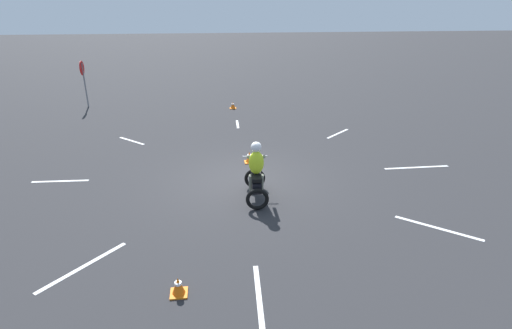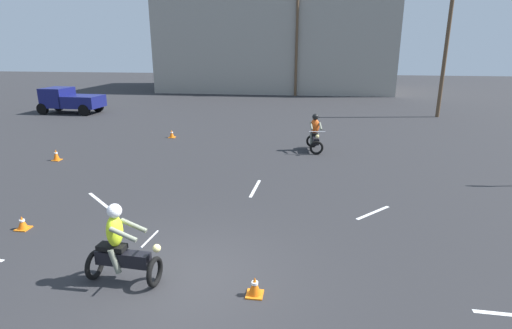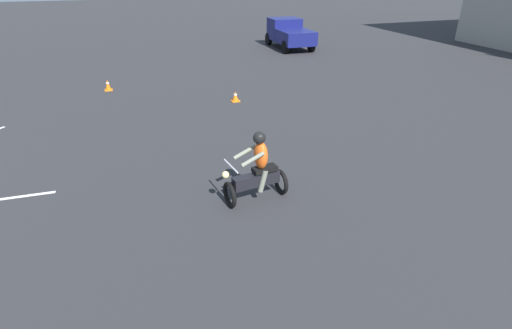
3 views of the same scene
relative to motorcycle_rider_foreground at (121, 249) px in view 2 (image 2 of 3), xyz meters
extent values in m
plane|color=#28282B|center=(1.21, 0.28, -0.73)|extent=(120.00, 120.00, 0.00)
torus|color=black|center=(0.68, -0.04, -0.43)|extent=(0.14, 0.61, 0.60)
torus|color=black|center=(-0.61, 0.04, -0.43)|extent=(0.14, 0.61, 0.60)
cube|color=black|center=(0.03, 0.00, -0.21)|extent=(1.11, 0.31, 0.28)
cube|color=black|center=(-0.18, 0.01, 0.01)|extent=(0.58, 0.30, 0.10)
cylinder|color=silver|center=(0.63, -0.04, 0.27)|extent=(0.08, 0.70, 0.04)
sphere|color=#F2E08C|center=(0.76, -0.05, 0.09)|extent=(0.17, 0.17, 0.16)
ellipsoid|color=#CCEA26|center=(-0.08, 0.01, 0.37)|extent=(0.31, 0.42, 0.64)
cylinder|color=slate|center=(0.20, -0.21, 0.42)|extent=(0.55, 0.12, 0.27)
cylinder|color=slate|center=(0.23, 0.19, 0.42)|extent=(0.55, 0.12, 0.27)
cylinder|color=slate|center=(-0.07, -0.14, -0.21)|extent=(0.25, 0.14, 0.51)
cylinder|color=slate|center=(-0.06, 0.14, -0.21)|extent=(0.25, 0.14, 0.51)
sphere|color=white|center=(-0.04, 0.00, 0.79)|extent=(0.30, 0.30, 0.28)
torus|color=black|center=(3.83, 10.30, -0.43)|extent=(0.61, 0.18, 0.60)
torus|color=black|center=(3.66, 11.59, -0.43)|extent=(0.61, 0.18, 0.60)
cube|color=black|center=(3.75, 10.94, -0.21)|extent=(0.39, 1.12, 0.28)
cube|color=black|center=(3.72, 11.16, 0.01)|extent=(0.33, 0.59, 0.10)
cylinder|color=silver|center=(3.83, 10.35, 0.27)|extent=(0.70, 0.13, 0.04)
sphere|color=#F2E08C|center=(3.84, 10.22, 0.09)|extent=(0.18, 0.18, 0.16)
ellipsoid|color=#EA5919|center=(3.73, 11.06, 0.37)|extent=(0.43, 0.33, 0.64)
cylinder|color=slate|center=(3.57, 10.74, 0.42)|extent=(0.16, 0.55, 0.27)
cylinder|color=slate|center=(3.97, 10.79, 0.42)|extent=(0.16, 0.55, 0.27)
cylinder|color=slate|center=(3.59, 11.02, -0.21)|extent=(0.15, 0.26, 0.51)
cylinder|color=slate|center=(3.87, 11.06, -0.21)|extent=(0.15, 0.26, 0.51)
sphere|color=black|center=(3.73, 11.02, 0.79)|extent=(0.32, 0.32, 0.28)
cylinder|color=black|center=(-14.57, 19.91, -0.35)|extent=(0.77, 0.27, 0.76)
cylinder|color=black|center=(-14.62, 18.21, -0.35)|extent=(0.77, 0.27, 0.76)
cylinder|color=black|center=(-11.47, 19.82, -0.35)|extent=(0.77, 0.27, 0.76)
cylinder|color=black|center=(-11.52, 18.13, -0.35)|extent=(0.77, 0.27, 0.76)
cube|color=navy|center=(-12.04, 18.99, 0.10)|extent=(2.45, 1.97, 0.80)
cube|color=navy|center=(-13.94, 19.04, 0.35)|extent=(1.65, 1.94, 1.30)
cube|color=black|center=(-14.59, 19.06, 0.70)|extent=(0.17, 1.70, 0.56)
cube|color=orange|center=(-3.64, 1.87, -0.71)|extent=(0.32, 0.32, 0.03)
cone|color=orange|center=(-3.64, 1.87, -0.53)|extent=(0.24, 0.24, 0.33)
cylinder|color=white|center=(-3.64, 1.87, -0.48)|extent=(0.13, 0.13, 0.05)
cube|color=orange|center=(-3.47, 12.59, -0.71)|extent=(0.32, 0.32, 0.03)
cone|color=orange|center=(-3.47, 12.59, -0.51)|extent=(0.24, 0.24, 0.37)
cylinder|color=white|center=(-3.47, 12.59, -0.46)|extent=(0.13, 0.13, 0.05)
cube|color=orange|center=(-6.72, 7.88, -0.71)|extent=(0.32, 0.32, 0.03)
cone|color=orange|center=(-6.72, 7.88, -0.48)|extent=(0.24, 0.24, 0.44)
cylinder|color=white|center=(-6.72, 7.88, -0.41)|extent=(0.13, 0.13, 0.05)
cube|color=orange|center=(2.66, -0.09, -0.71)|extent=(0.32, 0.32, 0.03)
cone|color=orange|center=(2.66, -0.09, -0.52)|extent=(0.24, 0.24, 0.35)
cylinder|color=white|center=(2.66, -0.09, -0.47)|extent=(0.13, 0.13, 0.05)
cube|color=silver|center=(7.17, -0.03, -0.72)|extent=(1.22, 0.14, 0.01)
cube|color=silver|center=(5.41, 4.21, -0.72)|extent=(1.06, 1.12, 0.01)
cube|color=silver|center=(1.83, 5.72, -0.72)|extent=(0.17, 1.66, 0.01)
cube|color=silver|center=(-2.58, 3.85, -0.72)|extent=(1.59, 1.43, 0.01)
cylinder|color=brown|center=(11.75, 20.99, 3.24)|extent=(0.24, 0.24, 7.94)
cylinder|color=brown|center=(1.93, 31.08, 4.01)|extent=(0.24, 0.24, 9.47)
cube|color=gray|center=(-0.46, 37.02, 4.08)|extent=(22.86, 11.39, 9.62)
camera|label=1|loc=(-9.67, 1.14, 4.29)|focal=28.00mm
camera|label=2|loc=(3.60, -6.53, 3.80)|focal=28.00mm
camera|label=3|loc=(11.15, 8.37, 4.12)|focal=28.00mm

